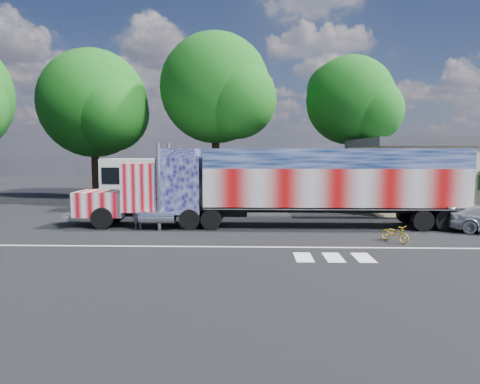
{
  "coord_description": "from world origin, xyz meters",
  "views": [
    {
      "loc": [
        0.74,
        -21.77,
        4.26
      ],
      "look_at": [
        0.0,
        3.0,
        1.9
      ],
      "focal_mm": 32.0,
      "sensor_mm": 36.0,
      "label": 1
    }
  ],
  "objects_px": {
    "tree_ne_a": "(352,101)",
    "coach_bus": "(192,183)",
    "tree_n_mid": "(217,89)",
    "bicycle": "(395,233)",
    "semi_truck": "(284,184)",
    "woman": "(138,214)",
    "tree_nw_a": "(95,104)"
  },
  "relations": [
    {
      "from": "semi_truck",
      "to": "tree_ne_a",
      "type": "xyz_separation_m",
      "value": [
        7.24,
        15.54,
        6.39
      ]
    },
    {
      "from": "coach_bus",
      "to": "woman",
      "type": "height_order",
      "value": "coach_bus"
    },
    {
      "from": "bicycle",
      "to": "tree_n_mid",
      "type": "height_order",
      "value": "tree_n_mid"
    },
    {
      "from": "tree_nw_a",
      "to": "woman",
      "type": "bearing_deg",
      "value": -63.27
    },
    {
      "from": "tree_ne_a",
      "to": "coach_bus",
      "type": "bearing_deg",
      "value": -147.3
    },
    {
      "from": "tree_ne_a",
      "to": "tree_n_mid",
      "type": "xyz_separation_m",
      "value": [
        -12.18,
        -1.38,
        0.94
      ]
    },
    {
      "from": "coach_bus",
      "to": "bicycle",
      "type": "relative_size",
      "value": 8.41
    },
    {
      "from": "bicycle",
      "to": "tree_nw_a",
      "type": "distance_m",
      "value": 29.74
    },
    {
      "from": "semi_truck",
      "to": "bicycle",
      "type": "relative_size",
      "value": 14.58
    },
    {
      "from": "bicycle",
      "to": "tree_n_mid",
      "type": "xyz_separation_m",
      "value": [
        -9.89,
        18.29,
        9.37
      ]
    },
    {
      "from": "tree_nw_a",
      "to": "tree_n_mid",
      "type": "distance_m",
      "value": 11.39
    },
    {
      "from": "semi_truck",
      "to": "woman",
      "type": "bearing_deg",
      "value": -172.25
    },
    {
      "from": "bicycle",
      "to": "coach_bus",
      "type": "bearing_deg",
      "value": 100.86
    },
    {
      "from": "woman",
      "to": "semi_truck",
      "type": "bearing_deg",
      "value": 20.65
    },
    {
      "from": "bicycle",
      "to": "tree_nw_a",
      "type": "relative_size",
      "value": 0.11
    },
    {
      "from": "semi_truck",
      "to": "coach_bus",
      "type": "distance_m",
      "value": 9.31
    },
    {
      "from": "tree_ne_a",
      "to": "tree_n_mid",
      "type": "distance_m",
      "value": 12.3
    },
    {
      "from": "tree_ne_a",
      "to": "tree_nw_a",
      "type": "bearing_deg",
      "value": -178.86
    },
    {
      "from": "woman",
      "to": "tree_n_mid",
      "type": "bearing_deg",
      "value": 91.24
    },
    {
      "from": "coach_bus",
      "to": "tree_ne_a",
      "type": "height_order",
      "value": "tree_ne_a"
    },
    {
      "from": "semi_truck",
      "to": "woman",
      "type": "relative_size",
      "value": 13.51
    },
    {
      "from": "semi_truck",
      "to": "woman",
      "type": "distance_m",
      "value": 8.33
    },
    {
      "from": "bicycle",
      "to": "tree_n_mid",
      "type": "relative_size",
      "value": 0.1
    },
    {
      "from": "bicycle",
      "to": "tree_nw_a",
      "type": "height_order",
      "value": "tree_nw_a"
    },
    {
      "from": "tree_ne_a",
      "to": "tree_n_mid",
      "type": "relative_size",
      "value": 0.88
    },
    {
      "from": "semi_truck",
      "to": "tree_nw_a",
      "type": "relative_size",
      "value": 1.64
    },
    {
      "from": "semi_truck",
      "to": "tree_nw_a",
      "type": "bearing_deg",
      "value": 137.13
    },
    {
      "from": "tree_ne_a",
      "to": "tree_nw_a",
      "type": "relative_size",
      "value": 0.95
    },
    {
      "from": "semi_truck",
      "to": "tree_ne_a",
      "type": "height_order",
      "value": "tree_ne_a"
    },
    {
      "from": "bicycle",
      "to": "tree_ne_a",
      "type": "xyz_separation_m",
      "value": [
        2.29,
        19.67,
        8.43
      ]
    },
    {
      "from": "woman",
      "to": "bicycle",
      "type": "distance_m",
      "value": 13.4
    },
    {
      "from": "coach_bus",
      "to": "semi_truck",
      "type": "bearing_deg",
      "value": -47.89
    }
  ]
}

